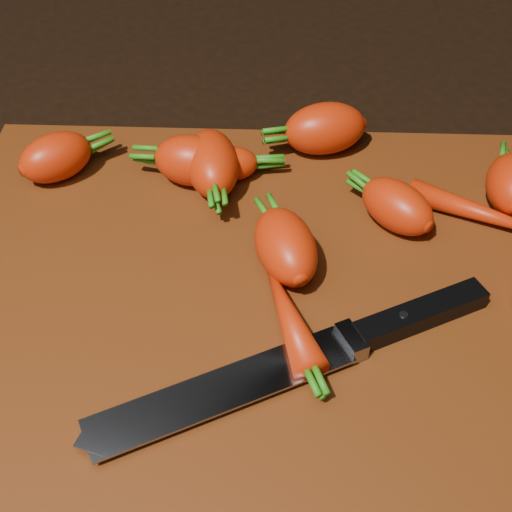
{
  "coord_description": "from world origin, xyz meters",
  "views": [
    {
      "loc": [
        0.01,
        -0.37,
        0.4
      ],
      "look_at": [
        0.0,
        0.01,
        0.03
      ],
      "focal_mm": 50.0,
      "sensor_mm": 36.0,
      "label": 1
    }
  ],
  "objects": [
    {
      "name": "ground",
      "position": [
        0.0,
        0.0,
        -0.01
      ],
      "size": [
        2.0,
        2.0,
        0.01
      ],
      "primitive_type": "cube",
      "color": "black"
    },
    {
      "name": "cutting_board",
      "position": [
        0.0,
        0.0,
        0.01
      ],
      "size": [
        0.5,
        0.4,
        0.01
      ],
      "primitive_type": "cube",
      "color": "#5D270B",
      "rests_on": "ground"
    },
    {
      "name": "carrot_0",
      "position": [
        -0.18,
        0.12,
        0.03
      ],
      "size": [
        0.08,
        0.07,
        0.04
      ],
      "primitive_type": "ellipsoid",
      "rotation": [
        0.0,
        0.0,
        0.67
      ],
      "color": "#C12202",
      "rests_on": "cutting_board"
    },
    {
      "name": "carrot_1",
      "position": [
        -0.06,
        0.12,
        0.03
      ],
      "size": [
        0.07,
        0.05,
        0.04
      ],
      "primitive_type": "ellipsoid",
      "rotation": [
        0.0,
        0.0,
        2.97
      ],
      "color": "#C12202",
      "rests_on": "cutting_board"
    },
    {
      "name": "carrot_2",
      "position": [
        -0.04,
        0.12,
        0.03
      ],
      "size": [
        0.06,
        0.09,
        0.05
      ],
      "primitive_type": "ellipsoid",
      "rotation": [
        0.0,
        0.0,
        -1.39
      ],
      "color": "#C12202",
      "rests_on": "cutting_board"
    },
    {
      "name": "carrot_3",
      "position": [
        0.02,
        0.02,
        0.03
      ],
      "size": [
        0.07,
        0.09,
        0.04
      ],
      "primitive_type": "ellipsoid",
      "rotation": [
        0.0,
        0.0,
        1.88
      ],
      "color": "#C12202",
      "rests_on": "cutting_board"
    },
    {
      "name": "carrot_4",
      "position": [
        0.06,
        0.17,
        0.04
      ],
      "size": [
        0.08,
        0.06,
        0.05
      ],
      "primitive_type": "ellipsoid",
      "rotation": [
        0.0,
        0.0,
        3.41
      ],
      "color": "#C12202",
      "rests_on": "cutting_board"
    },
    {
      "name": "carrot_5",
      "position": [
        -0.03,
        0.13,
        0.03
      ],
      "size": [
        0.05,
        0.04,
        0.03
      ],
      "primitive_type": "ellipsoid",
      "rotation": [
        0.0,
        0.0,
        0.15
      ],
      "color": "#C12202",
      "rests_on": "cutting_board"
    },
    {
      "name": "carrot_6",
      "position": [
        0.11,
        0.07,
        0.03
      ],
      "size": [
        0.07,
        0.08,
        0.04
      ],
      "primitive_type": "ellipsoid",
      "rotation": [
        0.0,
        0.0,
        2.32
      ],
      "color": "#C12202",
      "rests_on": "cutting_board"
    },
    {
      "name": "carrot_8",
      "position": [
        0.18,
        0.07,
        0.02
      ],
      "size": [
        0.12,
        0.08,
        0.02
      ],
      "primitive_type": "ellipsoid",
      "rotation": [
        0.0,
        0.0,
        -0.47
      ],
      "color": "#C12202",
      "rests_on": "cutting_board"
    },
    {
      "name": "carrot_9",
      "position": [
        0.02,
        -0.04,
        0.02
      ],
      "size": [
        0.05,
        0.1,
        0.03
      ],
      "primitive_type": "ellipsoid",
      "rotation": [
        0.0,
        0.0,
        1.89
      ],
      "color": "#C12202",
      "rests_on": "cutting_board"
    },
    {
      "name": "knife",
      "position": [
        -0.0,
        -0.1,
        0.02
      ],
      "size": [
        0.28,
        0.16,
        0.02
      ],
      "rotation": [
        0.0,
        0.0,
        0.47
      ],
      "color": "gray",
      "rests_on": "cutting_board"
    }
  ]
}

